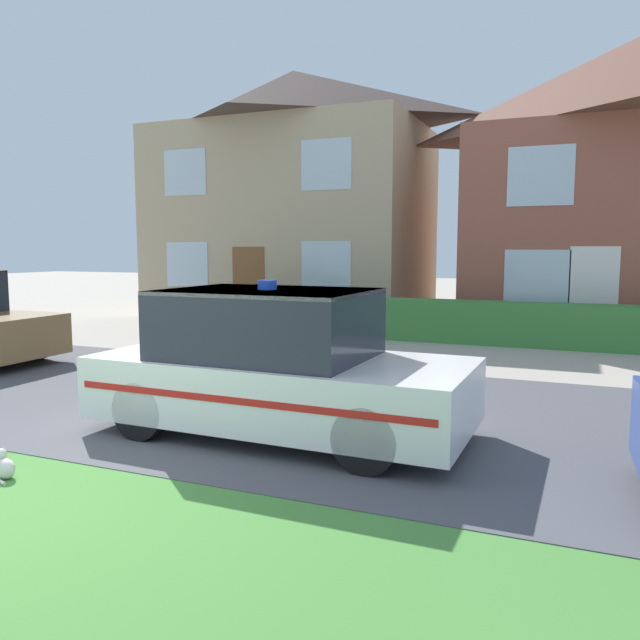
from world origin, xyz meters
The scene contains 8 objects.
ground_plane centered at (0.00, 0.00, 0.00)m, with size 80.00×80.00×0.00m, color #A89E8E.
road_strip centered at (0.00, 3.71, 0.01)m, with size 28.00×5.60×0.01m, color #4C4C51.
garden_hedge centered at (1.23, 10.22, 0.46)m, with size 10.40×0.73×0.92m, color #3D7F38.
police_car centered at (1.17, 2.54, 0.77)m, with size 4.15×1.90×1.70m.
cat centered at (-0.47, 0.37, 0.11)m, with size 0.27×0.24×0.27m.
house_left centered at (-4.17, 14.44, 3.80)m, with size 8.32×5.62×7.47m.
house_right centered at (5.49, 14.24, 3.73)m, with size 8.32×6.36×7.30m.
wheelie_bin centered at (-2.79, 9.38, 0.60)m, with size 0.74×0.74×1.20m.
Camera 1 is at (4.22, -3.51, 2.05)m, focal length 35.00 mm.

